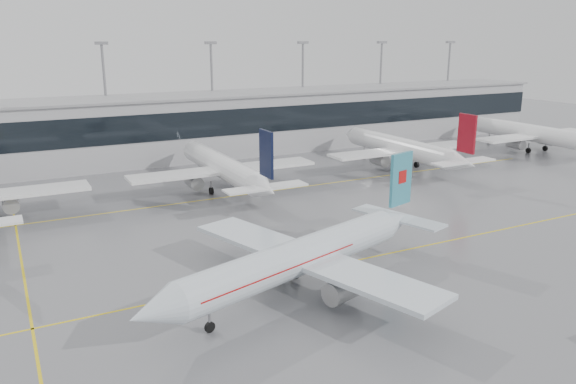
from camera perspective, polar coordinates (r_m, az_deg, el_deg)
ground at (r=60.24m, az=5.33°, el=-7.27°), size 320.00×320.00×0.00m
taxi_line_main at (r=60.24m, az=5.33°, el=-7.27°), size 120.00×0.25×0.01m
taxi_line_north at (r=85.57m, az=-5.58°, el=-0.41°), size 120.00×0.25×0.01m
taxi_line_cross at (r=65.72m, az=-25.40°, el=-6.79°), size 0.25×60.00×0.01m
terminal at (r=114.04m, az=-11.77°, el=6.36°), size 180.00×15.00×12.00m
terminal_glass at (r=106.65m, az=-10.68°, el=6.63°), size 180.00×0.20×5.00m
terminal_roof at (r=113.28m, az=-11.94°, el=9.46°), size 182.00×16.00×0.40m
light_masts at (r=118.95m, az=-12.78°, el=10.23°), size 156.40×1.00×22.60m
air_canada_jet at (r=52.74m, az=1.88°, el=-6.42°), size 35.12×28.49×11.17m
parked_jet_c at (r=88.00m, az=-6.55°, el=2.49°), size 29.64×36.96×11.72m
parked_jet_d at (r=105.38m, az=11.53°, el=4.39°), size 29.64×36.96×11.72m
parked_jet_e at (r=130.07m, az=23.70°, el=5.44°), size 29.64×36.96×11.72m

